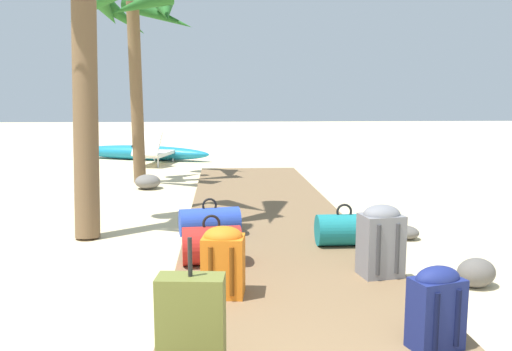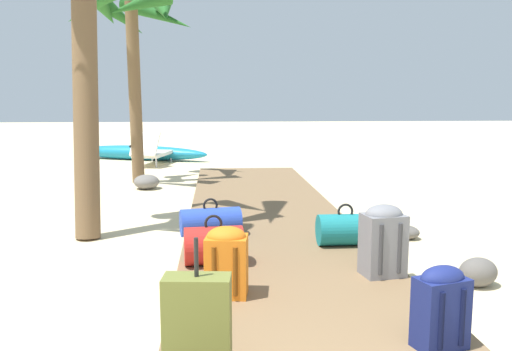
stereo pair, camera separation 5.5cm
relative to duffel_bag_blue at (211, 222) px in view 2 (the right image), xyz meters
The scene contains 15 objects.
ground_plane 0.76m from the duffel_bag_blue, 14.27° to the right, with size 60.00×60.00×0.00m, color beige.
boardwalk 1.07m from the duffel_bag_blue, 47.97° to the left, with size 1.97×9.61×0.08m, color brown.
duffel_bag_blue is the anchor object (origin of this frame).
duffel_bag_teal 1.46m from the duffel_bag_blue, 19.71° to the right, with size 0.56×0.33×0.43m.
suitcase_olive 2.95m from the duffel_bag_blue, 90.73° to the right, with size 0.38×0.21×0.76m.
backpack_navy 3.09m from the duffel_bag_blue, 63.01° to the right, with size 0.35×0.27×0.51m.
backpack_grey 2.06m from the duffel_bag_blue, 44.39° to the right, with size 0.38×0.32×0.61m.
duffel_bag_red 1.02m from the duffel_bag_blue, 87.84° to the right, with size 0.55×0.39×0.46m.
backpack_orange 1.81m from the duffel_bag_blue, 85.51° to the right, with size 0.34×0.30×0.54m.
palm_tree_far_left 5.18m from the duffel_bag_blue, 108.54° to the left, with size 2.36×2.48×3.59m.
lounge_chair 7.02m from the duffel_bag_blue, 101.92° to the left, with size 0.91×1.61×0.81m.
kayak 8.23m from the duffel_bag_blue, 103.45° to the left, with size 3.69×1.80×0.38m.
rock_right_mid 2.19m from the duffel_bag_blue, ahead, with size 0.27×0.31×0.15m, color #5B5651.
rock_right_near 2.73m from the duffel_bag_blue, 34.45° to the right, with size 0.34×0.26×0.25m, color #5B5651.
rock_left_mid 3.73m from the duffel_bag_blue, 107.97° to the left, with size 0.44×0.47×0.25m, color slate.
Camera 2 is at (-0.63, -1.65, 1.57)m, focal length 37.21 mm.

